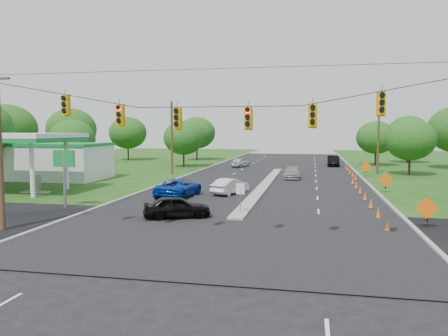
% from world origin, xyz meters
% --- Properties ---
extents(ground, '(160.00, 160.00, 0.00)m').
position_xyz_m(ground, '(0.00, 0.00, 0.00)').
color(ground, black).
rests_on(ground, ground).
extents(cross_street, '(160.00, 14.00, 0.02)m').
position_xyz_m(cross_street, '(0.00, 0.00, 0.00)').
color(cross_street, black).
rests_on(cross_street, ground).
extents(curb_left, '(0.25, 110.00, 0.16)m').
position_xyz_m(curb_left, '(-10.10, 30.00, 0.00)').
color(curb_left, gray).
rests_on(curb_left, ground).
extents(curb_right, '(0.25, 110.00, 0.16)m').
position_xyz_m(curb_right, '(10.10, 30.00, 0.00)').
color(curb_right, gray).
rests_on(curb_right, ground).
extents(median, '(1.00, 34.00, 0.18)m').
position_xyz_m(median, '(0.00, 21.00, 0.00)').
color(median, gray).
rests_on(median, ground).
extents(median_sign, '(0.55, 0.06, 2.05)m').
position_xyz_m(median_sign, '(0.00, 6.00, 1.46)').
color(median_sign, gray).
rests_on(median_sign, ground).
extents(signal_span, '(25.60, 0.32, 9.00)m').
position_xyz_m(signal_span, '(-0.05, -1.00, 4.97)').
color(signal_span, '#422D1C').
rests_on(signal_span, ground).
extents(utility_pole_far_left, '(0.28, 0.28, 9.00)m').
position_xyz_m(utility_pole_far_left, '(-12.50, 30.00, 4.50)').
color(utility_pole_far_left, '#422D1C').
rests_on(utility_pole_far_left, ground).
extents(utility_pole_far_right, '(0.28, 0.28, 9.00)m').
position_xyz_m(utility_pole_far_right, '(12.50, 35.00, 4.50)').
color(utility_pole_far_right, '#422D1C').
rests_on(utility_pole_far_right, ground).
extents(gas_station, '(18.40, 19.70, 5.20)m').
position_xyz_m(gas_station, '(-23.64, 20.24, 2.58)').
color(gas_station, white).
rests_on(gas_station, ground).
extents(cone_0, '(0.32, 0.32, 0.70)m').
position_xyz_m(cone_0, '(8.61, 3.00, 0.35)').
color(cone_0, '#E35B1D').
rests_on(cone_0, ground).
extents(cone_1, '(0.32, 0.32, 0.70)m').
position_xyz_m(cone_1, '(8.61, 6.50, 0.35)').
color(cone_1, '#E35B1D').
rests_on(cone_1, ground).
extents(cone_2, '(0.32, 0.32, 0.70)m').
position_xyz_m(cone_2, '(8.61, 10.00, 0.35)').
color(cone_2, '#E35B1D').
rests_on(cone_2, ground).
extents(cone_3, '(0.32, 0.32, 0.70)m').
position_xyz_m(cone_3, '(8.61, 13.50, 0.35)').
color(cone_3, '#E35B1D').
rests_on(cone_3, ground).
extents(cone_4, '(0.32, 0.32, 0.70)m').
position_xyz_m(cone_4, '(8.61, 17.00, 0.35)').
color(cone_4, '#E35B1D').
rests_on(cone_4, ground).
extents(cone_5, '(0.32, 0.32, 0.70)m').
position_xyz_m(cone_5, '(8.61, 20.50, 0.35)').
color(cone_5, '#E35B1D').
rests_on(cone_5, ground).
extents(cone_6, '(0.32, 0.32, 0.70)m').
position_xyz_m(cone_6, '(8.61, 24.00, 0.35)').
color(cone_6, '#E35B1D').
rests_on(cone_6, ground).
extents(cone_7, '(0.32, 0.32, 0.70)m').
position_xyz_m(cone_7, '(9.21, 27.50, 0.35)').
color(cone_7, '#E35B1D').
rests_on(cone_7, ground).
extents(cone_8, '(0.32, 0.32, 0.70)m').
position_xyz_m(cone_8, '(9.21, 31.00, 0.35)').
color(cone_8, '#E35B1D').
rests_on(cone_8, ground).
extents(cone_9, '(0.32, 0.32, 0.70)m').
position_xyz_m(cone_9, '(9.21, 34.50, 0.35)').
color(cone_9, '#E35B1D').
rests_on(cone_9, ground).
extents(cone_10, '(0.32, 0.32, 0.70)m').
position_xyz_m(cone_10, '(9.21, 38.00, 0.35)').
color(cone_10, '#E35B1D').
rests_on(cone_10, ground).
extents(cone_11, '(0.32, 0.32, 0.70)m').
position_xyz_m(cone_11, '(9.21, 41.50, 0.35)').
color(cone_11, '#E35B1D').
rests_on(cone_11, ground).
extents(work_sign_0, '(1.27, 0.58, 1.37)m').
position_xyz_m(work_sign_0, '(10.80, 4.00, 1.09)').
color(work_sign_0, black).
rests_on(work_sign_0, ground).
extents(work_sign_1, '(1.27, 0.58, 1.37)m').
position_xyz_m(work_sign_1, '(10.80, 18.00, 1.09)').
color(work_sign_1, black).
rests_on(work_sign_1, ground).
extents(work_sign_2, '(1.27, 0.58, 1.37)m').
position_xyz_m(work_sign_2, '(10.80, 32.00, 1.09)').
color(work_sign_2, black).
rests_on(work_sign_2, ground).
extents(tree_2, '(5.88, 5.88, 6.86)m').
position_xyz_m(tree_2, '(-26.00, 30.00, 4.34)').
color(tree_2, black).
rests_on(tree_2, ground).
extents(tree_3, '(7.56, 7.56, 8.82)m').
position_xyz_m(tree_3, '(-32.00, 40.00, 5.58)').
color(tree_3, black).
rests_on(tree_3, ground).
extents(tree_4, '(6.72, 6.72, 7.84)m').
position_xyz_m(tree_4, '(-28.00, 52.00, 4.96)').
color(tree_4, black).
rests_on(tree_4, ground).
extents(tree_5, '(5.88, 5.88, 6.86)m').
position_xyz_m(tree_5, '(-14.00, 40.00, 4.34)').
color(tree_5, black).
rests_on(tree_5, ground).
extents(tree_6, '(6.72, 6.72, 7.84)m').
position_xyz_m(tree_6, '(-16.00, 55.00, 4.96)').
color(tree_6, black).
rests_on(tree_6, ground).
extents(tree_9, '(5.88, 5.88, 6.86)m').
position_xyz_m(tree_9, '(16.00, 34.00, 4.34)').
color(tree_9, black).
rests_on(tree_9, ground).
extents(tree_11, '(6.72, 6.72, 7.84)m').
position_xyz_m(tree_11, '(20.00, 55.00, 4.96)').
color(tree_11, black).
rests_on(tree_11, ground).
extents(tree_12, '(5.88, 5.88, 6.86)m').
position_xyz_m(tree_12, '(14.00, 48.00, 4.34)').
color(tree_12, black).
rests_on(tree_12, ground).
extents(tree_14, '(7.56, 7.56, 8.82)m').
position_xyz_m(tree_14, '(-34.00, 28.00, 5.58)').
color(tree_14, black).
rests_on(tree_14, ground).
extents(black_sedan, '(4.50, 3.21, 1.42)m').
position_xyz_m(black_sedan, '(-3.66, 4.07, 0.71)').
color(black_sedan, black).
rests_on(black_sedan, ground).
extents(white_sedan, '(2.85, 4.36, 1.36)m').
position_xyz_m(white_sedan, '(-2.35, 14.95, 0.68)').
color(white_sedan, silver).
rests_on(white_sedan, ground).
extents(blue_pickup, '(3.06, 5.61, 1.49)m').
position_xyz_m(blue_pickup, '(-6.24, 12.72, 0.75)').
color(blue_pickup, '#062D97').
rests_on(blue_pickup, ground).
extents(silver_car_far, '(1.95, 4.59, 1.32)m').
position_xyz_m(silver_car_far, '(2.32, 28.17, 0.66)').
color(silver_car_far, gray).
rests_on(silver_car_far, ground).
extents(silver_car_oncoming, '(2.72, 4.30, 1.36)m').
position_xyz_m(silver_car_oncoming, '(-5.95, 42.28, 0.68)').
color(silver_car_oncoming, '#BABABA').
rests_on(silver_car_oncoming, ground).
extents(dark_car_receding, '(1.71, 4.86, 1.60)m').
position_xyz_m(dark_car_receding, '(7.68, 46.59, 0.80)').
color(dark_car_receding, black).
rests_on(dark_car_receding, ground).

